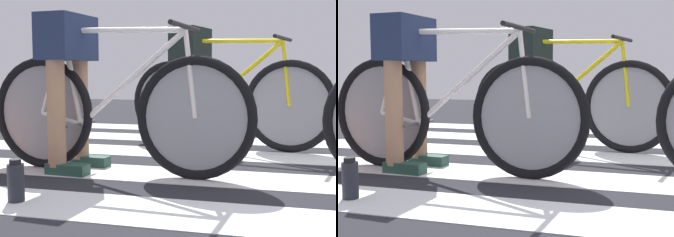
{
  "view_description": "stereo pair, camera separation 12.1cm",
  "coord_description": "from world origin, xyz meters",
  "views": [
    {
      "loc": [
        -0.01,
        -2.92,
        0.64
      ],
      "look_at": [
        -0.88,
        0.25,
        0.32
      ],
      "focal_mm": 50.33,
      "sensor_mm": 36.0,
      "label": 1
    },
    {
      "loc": [
        0.11,
        -2.92,
        0.64
      ],
      "look_at": [
        -0.88,
        0.25,
        0.32
      ],
      "focal_mm": 50.33,
      "sensor_mm": 36.0,
      "label": 2
    }
  ],
  "objects": [
    {
      "name": "ground",
      "position": [
        0.0,
        0.0,
        0.01
      ],
      "size": [
        18.0,
        14.0,
        0.02
      ],
      "color": "#222228"
    },
    {
      "name": "crosswalk_markings",
      "position": [
        0.0,
        0.16,
        0.02
      ],
      "size": [
        5.39,
        4.23,
        0.0
      ],
      "color": "silver",
      "rests_on": "ground"
    },
    {
      "name": "bicycle_1_of_3",
      "position": [
        -1.08,
        -0.26,
        0.41
      ],
      "size": [
        1.74,
        0.52,
        0.93
      ],
      "rotation": [
        0.0,
        0.0,
        -0.07
      ],
      "color": "black",
      "rests_on": "ground"
    },
    {
      "name": "cyclist_1_of_3",
      "position": [
        -1.39,
        -0.23,
        0.65
      ],
      "size": [
        0.34,
        0.43,
        0.97
      ],
      "rotation": [
        0.0,
        0.0,
        -0.07
      ],
      "color": "#A87A5B",
      "rests_on": "ground"
    },
    {
      "name": "bicycle_3_of_3",
      "position": [
        -0.57,
        0.9,
        0.41
      ],
      "size": [
        1.71,
        0.56,
        0.93
      ],
      "rotation": [
        0.0,
        0.0,
        -0.2
      ],
      "color": "black",
      "rests_on": "ground"
    },
    {
      "name": "cyclist_3_of_3",
      "position": [
        -0.87,
        0.96,
        0.66
      ],
      "size": [
        0.38,
        0.45,
        0.99
      ],
      "rotation": [
        0.0,
        0.0,
        -0.2
      ],
      "color": "brown",
      "rests_on": "ground"
    },
    {
      "name": "water_bottle",
      "position": [
        -1.3,
        -0.98,
        0.12
      ],
      "size": [
        0.08,
        0.08,
        0.21
      ],
      "color": "#20232C",
      "rests_on": "ground"
    }
  ]
}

